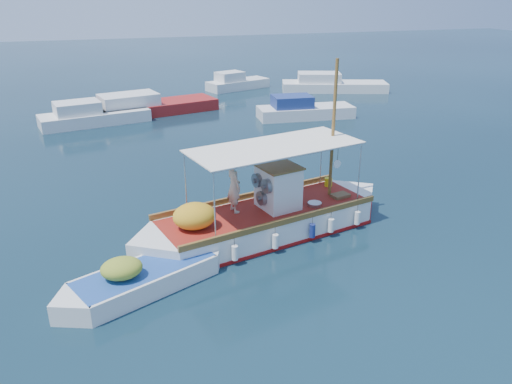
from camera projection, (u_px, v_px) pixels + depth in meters
name	position (u px, v px, depth m)	size (l,w,h in m)	color
ground	(269.00, 228.00, 19.05)	(160.00, 160.00, 0.00)	black
fishing_caique	(264.00, 220.00, 18.39)	(10.22, 4.46, 6.39)	white
dinghy	(144.00, 279.00, 15.14)	(5.40, 3.23, 1.44)	white
bg_boat_nw	(91.00, 117.00, 33.30)	(7.38, 3.79, 1.80)	silver
bg_boat_n	(145.00, 108.00, 35.85)	(10.18, 4.99, 1.80)	maroon
bg_boat_ne	(303.00, 111.00, 34.91)	(6.83, 2.78, 1.80)	silver
bg_boat_e	(331.00, 85.00, 43.97)	(9.45, 5.38, 1.80)	silver
bg_boat_far_n	(236.00, 84.00, 44.78)	(6.06, 3.76, 1.80)	silver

